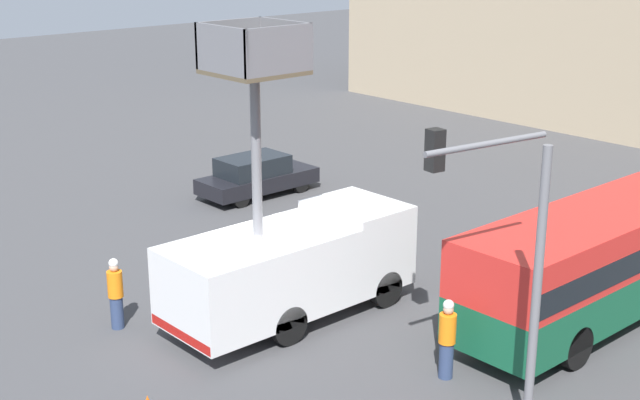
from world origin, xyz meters
TOP-DOWN VIEW (x-y plane):
  - ground_plane at (0.00, 0.00)m, footprint 120.00×120.00m
  - utility_truck at (0.09, 0.62)m, footprint 2.48×6.62m
  - city_bus at (5.30, 6.87)m, footprint 2.51×10.45m
  - traffic_light_pole at (6.12, 0.83)m, footprint 3.33×3.08m
  - road_worker_near_truck at (-2.31, -3.02)m, footprint 0.38×0.38m
  - road_worker_directing at (4.76, 1.12)m, footprint 0.38×0.38m
  - parked_car_curbside at (-8.91, 6.46)m, footprint 1.81×4.48m

SIDE VIEW (x-z plane):
  - ground_plane at x=0.00m, z-range 0.00..0.00m
  - parked_car_curbside at x=-8.91m, z-range 0.00..1.50m
  - road_worker_near_truck at x=-2.31m, z-range 0.00..1.84m
  - road_worker_directing at x=4.76m, z-range 0.00..1.86m
  - utility_truck at x=0.09m, z-range -2.17..5.32m
  - city_bus at x=5.30m, z-range 0.27..3.18m
  - traffic_light_pole at x=6.12m, z-range 1.03..6.85m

